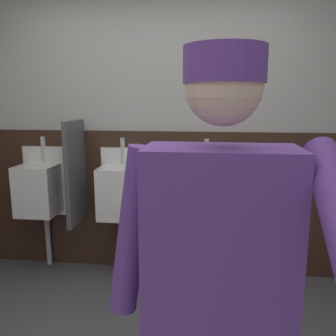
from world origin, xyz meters
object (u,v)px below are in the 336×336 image
object	(u,v)px
person	(218,276)
urinal_left	(40,189)
urinal_right	(206,194)
urinal_middle	(120,191)

from	to	relation	value
person	urinal_left	bearing A→B (deg)	129.60
urinal_right	urinal_left	bearing A→B (deg)	180.00
urinal_left	urinal_right	world-z (taller)	same
urinal_left	person	xyz separation A→B (m)	(1.56, -1.89, 0.25)
urinal_left	urinal_middle	bearing A→B (deg)	0.00
urinal_middle	person	distance (m)	2.07
urinal_middle	urinal_right	size ratio (longest dim) A/B	1.00
urinal_middle	urinal_right	xyz separation A→B (m)	(0.75, 0.00, 0.00)
urinal_left	urinal_middle	world-z (taller)	same
urinal_left	urinal_middle	distance (m)	0.75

